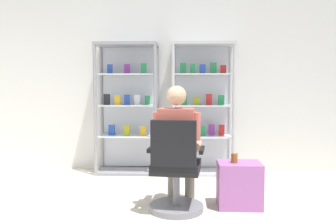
# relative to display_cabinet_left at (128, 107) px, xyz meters

# --- Properties ---
(back_wall) EXTENTS (6.00, 0.10, 2.70)m
(back_wall) POSITION_rel_display_cabinet_left_xyz_m (0.55, 0.24, 0.39)
(back_wall) COLOR silver
(back_wall) RESTS_ON ground
(display_cabinet_left) EXTENTS (0.90, 0.45, 1.90)m
(display_cabinet_left) POSITION_rel_display_cabinet_left_xyz_m (0.00, 0.00, 0.00)
(display_cabinet_left) COLOR gray
(display_cabinet_left) RESTS_ON ground
(display_cabinet_right) EXTENTS (0.90, 0.45, 1.90)m
(display_cabinet_right) POSITION_rel_display_cabinet_left_xyz_m (1.10, -0.00, 0.00)
(display_cabinet_right) COLOR #B7B7BC
(display_cabinet_right) RESTS_ON ground
(office_chair) EXTENTS (0.59, 0.56, 0.96)m
(office_chair) POSITION_rel_display_cabinet_left_xyz_m (0.74, -1.69, -0.57)
(office_chair) COLOR slate
(office_chair) RESTS_ON ground
(seated_shopkeeper) EXTENTS (0.52, 0.59, 1.29)m
(seated_shopkeeper) POSITION_rel_display_cabinet_left_xyz_m (0.76, -1.52, -0.25)
(seated_shopkeeper) COLOR slate
(seated_shopkeeper) RESTS_ON ground
(storage_crate) EXTENTS (0.45, 0.36, 0.48)m
(storage_crate) POSITION_rel_display_cabinet_left_xyz_m (1.42, -1.48, -0.73)
(storage_crate) COLOR #9E599E
(storage_crate) RESTS_ON ground
(tea_glass) EXTENTS (0.07, 0.07, 0.10)m
(tea_glass) POSITION_rel_display_cabinet_left_xyz_m (1.36, -1.50, -0.44)
(tea_glass) COLOR brown
(tea_glass) RESTS_ON storage_crate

